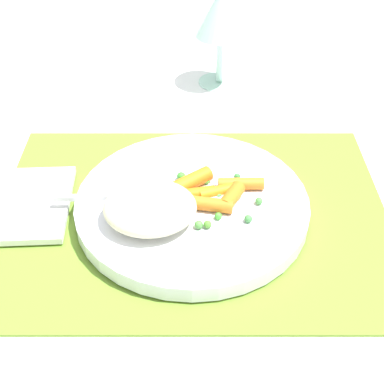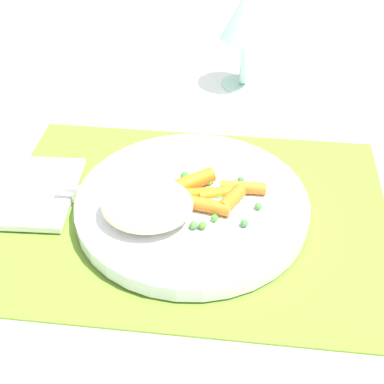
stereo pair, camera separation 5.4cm
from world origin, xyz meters
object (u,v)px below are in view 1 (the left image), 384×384
plate (192,205)px  fork (165,197)px  carrot_portion (213,191)px  rice_mound (150,208)px  napkin (36,204)px  wine_glass (220,15)px

plate → fork: 0.03m
carrot_portion → fork: 0.05m
plate → fork: fork is taller
rice_mound → fork: rice_mound is taller
fork → napkin: (-0.15, 0.01, -0.02)m
plate → carrot_portion: bearing=11.6°
plate → napkin: bearing=177.1°
carrot_portion → wine_glass: 0.32m
plate → fork: size_ratio=1.28×
plate → rice_mound: rice_mound is taller
plate → fork: (-0.03, -0.00, 0.01)m
rice_mound → fork: bearing=68.2°
carrot_portion → napkin: size_ratio=0.82×
rice_mound → carrot_portion: bearing=30.3°
plate → wine_glass: wine_glass is taller
fork → wine_glass: wine_glass is taller
plate → rice_mound: 0.06m
carrot_portion → napkin: (-0.20, 0.00, -0.02)m
plate → napkin: size_ratio=2.06×
carrot_portion → napkin: carrot_portion is taller
wine_glass → plate: bearing=-97.7°
rice_mound → napkin: (-0.13, 0.04, -0.03)m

